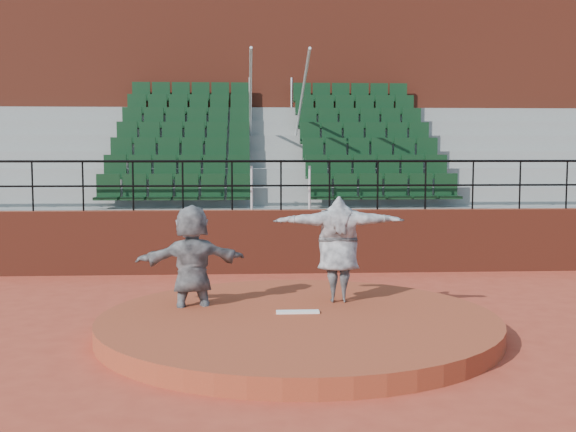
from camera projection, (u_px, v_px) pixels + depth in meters
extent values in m
plane|color=#A73A25|center=(298.00, 333.00, 9.95)|extent=(90.00, 90.00, 0.00)
cylinder|color=#933921|center=(298.00, 324.00, 9.94)|extent=(5.50, 5.50, 0.25)
cube|color=white|center=(298.00, 312.00, 10.08)|extent=(0.60, 0.15, 0.03)
cube|color=maroon|center=(281.00, 241.00, 14.86)|extent=(24.00, 0.30, 1.30)
cylinder|color=black|center=(281.00, 161.00, 14.71)|extent=(24.00, 0.05, 0.05)
cylinder|color=black|center=(281.00, 186.00, 14.76)|extent=(24.00, 0.04, 0.04)
cylinder|color=black|center=(32.00, 186.00, 14.47)|extent=(0.04, 0.04, 1.00)
cylinder|color=black|center=(83.00, 186.00, 14.53)|extent=(0.04, 0.04, 1.00)
cylinder|color=black|center=(133.00, 186.00, 14.59)|extent=(0.04, 0.04, 1.00)
cylinder|color=black|center=(183.00, 186.00, 14.64)|extent=(0.04, 0.04, 1.00)
cylinder|color=black|center=(232.00, 186.00, 14.70)|extent=(0.04, 0.04, 1.00)
cylinder|color=black|center=(281.00, 186.00, 14.76)|extent=(0.04, 0.04, 1.00)
cylinder|color=black|center=(330.00, 185.00, 14.82)|extent=(0.04, 0.04, 1.00)
cylinder|color=black|center=(378.00, 185.00, 14.87)|extent=(0.04, 0.04, 1.00)
cylinder|color=black|center=(425.00, 185.00, 14.93)|extent=(0.04, 0.04, 1.00)
cylinder|color=black|center=(473.00, 185.00, 14.99)|extent=(0.04, 0.04, 1.00)
cylinder|color=black|center=(520.00, 185.00, 15.05)|extent=(0.04, 0.04, 1.00)
cylinder|color=black|center=(567.00, 185.00, 15.10)|extent=(0.04, 0.04, 1.00)
cube|color=gray|center=(280.00, 238.00, 15.43)|extent=(24.00, 0.85, 1.30)
cube|color=black|center=(173.00, 191.00, 15.22)|extent=(3.30, 0.48, 0.72)
cube|color=black|center=(384.00, 191.00, 15.48)|extent=(3.30, 0.48, 0.72)
cube|color=gray|center=(278.00, 225.00, 16.26)|extent=(24.00, 0.85, 1.70)
cube|color=black|center=(177.00, 171.00, 16.03)|extent=(3.30, 0.48, 0.72)
cube|color=black|center=(377.00, 171.00, 16.29)|extent=(3.30, 0.48, 0.72)
cube|color=gray|center=(276.00, 213.00, 17.09)|extent=(24.00, 0.85, 2.10)
cube|color=black|center=(180.00, 153.00, 16.84)|extent=(3.30, 0.48, 0.72)
cube|color=black|center=(371.00, 153.00, 17.10)|extent=(3.30, 0.48, 0.72)
cube|color=gray|center=(275.00, 202.00, 17.92)|extent=(24.00, 0.85, 2.50)
cube|color=black|center=(183.00, 137.00, 17.65)|extent=(3.30, 0.48, 0.72)
cube|color=black|center=(365.00, 137.00, 17.91)|extent=(3.30, 0.48, 0.72)
cube|color=gray|center=(274.00, 192.00, 18.74)|extent=(24.00, 0.85, 2.90)
cube|color=black|center=(186.00, 121.00, 18.46)|extent=(3.30, 0.48, 0.72)
cube|color=black|center=(360.00, 122.00, 18.72)|extent=(3.30, 0.48, 0.72)
cube|color=gray|center=(272.00, 183.00, 19.57)|extent=(24.00, 0.85, 3.30)
cube|color=black|center=(188.00, 108.00, 19.27)|extent=(3.30, 0.48, 0.72)
cube|color=black|center=(355.00, 108.00, 19.53)|extent=(3.30, 0.48, 0.72)
cube|color=gray|center=(271.00, 174.00, 20.40)|extent=(24.00, 0.85, 3.70)
cube|color=black|center=(191.00, 95.00, 20.08)|extent=(3.30, 0.48, 0.72)
cube|color=black|center=(351.00, 96.00, 20.34)|extent=(3.30, 0.48, 0.72)
cylinder|color=silver|center=(250.00, 114.00, 17.69)|extent=(0.06, 5.97, 2.46)
cylinder|color=silver|center=(299.00, 115.00, 17.76)|extent=(0.06, 5.97, 2.46)
cube|color=maroon|center=(269.00, 117.00, 22.16)|extent=(24.00, 3.00, 7.10)
imported|color=black|center=(338.00, 249.00, 10.79)|extent=(1.97, 0.60, 1.59)
imported|color=black|center=(192.00, 264.00, 10.48)|extent=(1.68, 0.83, 1.74)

